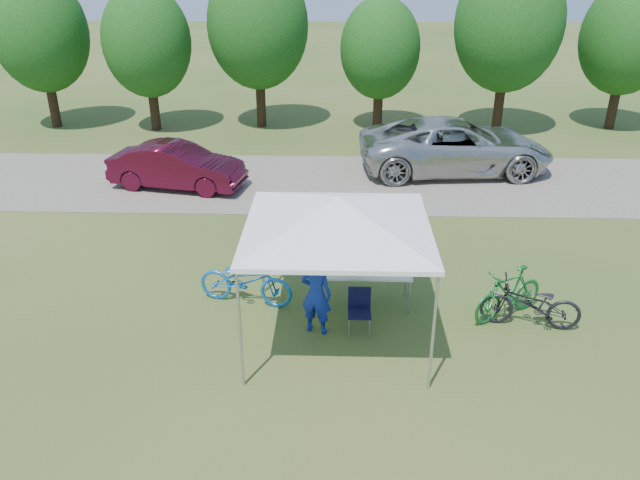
{
  "coord_description": "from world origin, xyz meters",
  "views": [
    {
      "loc": [
        -0.01,
        -9.61,
        6.53
      ],
      "look_at": [
        -0.36,
        2.0,
        0.96
      ],
      "focal_mm": 35.0,
      "sensor_mm": 36.0,
      "label": 1
    }
  ],
  "objects_px": {
    "cooler": "(352,261)",
    "bike_dark": "(531,304)",
    "cyclist": "(316,294)",
    "bike_green": "(509,293)",
    "sedan": "(177,166)",
    "folding_table": "(364,272)",
    "folding_chair": "(359,306)",
    "bike_blue": "(246,280)",
    "minivan": "(455,146)"
  },
  "relations": [
    {
      "from": "folding_table",
      "to": "sedan",
      "type": "xyz_separation_m",
      "value": [
        -5.18,
        6.36,
        -0.06
      ]
    },
    {
      "from": "bike_dark",
      "to": "folding_chair",
      "type": "bearing_deg",
      "value": -78.25
    },
    {
      "from": "cyclist",
      "to": "folding_table",
      "type": "bearing_deg",
      "value": -114.95
    },
    {
      "from": "cyclist",
      "to": "sedan",
      "type": "bearing_deg",
      "value": -42.93
    },
    {
      "from": "sedan",
      "to": "cooler",
      "type": "bearing_deg",
      "value": -131.24
    },
    {
      "from": "cooler",
      "to": "bike_dark",
      "type": "distance_m",
      "value": 3.41
    },
    {
      "from": "folding_chair",
      "to": "cooler",
      "type": "distance_m",
      "value": 1.01
    },
    {
      "from": "folding_chair",
      "to": "cooler",
      "type": "relative_size",
      "value": 1.64
    },
    {
      "from": "folding_chair",
      "to": "sedan",
      "type": "distance_m",
      "value": 8.86
    },
    {
      "from": "bike_blue",
      "to": "cyclist",
      "type": "bearing_deg",
      "value": -111.83
    },
    {
      "from": "folding_table",
      "to": "sedan",
      "type": "distance_m",
      "value": 8.21
    },
    {
      "from": "folding_table",
      "to": "minivan",
      "type": "xyz_separation_m",
      "value": [
        3.1,
        8.02,
        0.12
      ]
    },
    {
      "from": "folding_table",
      "to": "minivan",
      "type": "height_order",
      "value": "minivan"
    },
    {
      "from": "bike_blue",
      "to": "minivan",
      "type": "height_order",
      "value": "minivan"
    },
    {
      "from": "folding_table",
      "to": "folding_chair",
      "type": "relative_size",
      "value": 2.25
    },
    {
      "from": "cooler",
      "to": "cyclist",
      "type": "distance_m",
      "value": 1.21
    },
    {
      "from": "folding_table",
      "to": "bike_green",
      "type": "height_order",
      "value": "bike_green"
    },
    {
      "from": "cooler",
      "to": "bike_blue",
      "type": "distance_m",
      "value": 2.14
    },
    {
      "from": "bike_blue",
      "to": "minivan",
      "type": "bearing_deg",
      "value": -21.54
    },
    {
      "from": "cooler",
      "to": "minivan",
      "type": "height_order",
      "value": "minivan"
    },
    {
      "from": "minivan",
      "to": "bike_green",
      "type": "bearing_deg",
      "value": 172.8
    },
    {
      "from": "folding_table",
      "to": "folding_chair",
      "type": "distance_m",
      "value": 0.92
    },
    {
      "from": "bike_green",
      "to": "minivan",
      "type": "distance_m",
      "value": 8.42
    },
    {
      "from": "folding_table",
      "to": "bike_green",
      "type": "distance_m",
      "value": 2.78
    },
    {
      "from": "bike_blue",
      "to": "bike_green",
      "type": "height_order",
      "value": "bike_green"
    },
    {
      "from": "cyclist",
      "to": "bike_dark",
      "type": "distance_m",
      "value": 3.99
    },
    {
      "from": "folding_chair",
      "to": "bike_dark",
      "type": "bearing_deg",
      "value": 2.89
    },
    {
      "from": "folding_table",
      "to": "bike_blue",
      "type": "bearing_deg",
      "value": -179.35
    },
    {
      "from": "sedan",
      "to": "bike_blue",
      "type": "bearing_deg",
      "value": -145.01
    },
    {
      "from": "folding_chair",
      "to": "cooler",
      "type": "xyz_separation_m",
      "value": [
        -0.13,
        0.89,
        0.46
      ]
    },
    {
      "from": "cyclist",
      "to": "bike_green",
      "type": "relative_size",
      "value": 0.94
    },
    {
      "from": "cyclist",
      "to": "bike_blue",
      "type": "height_order",
      "value": "cyclist"
    },
    {
      "from": "cyclist",
      "to": "bike_dark",
      "type": "relative_size",
      "value": 0.86
    },
    {
      "from": "cyclist",
      "to": "minivan",
      "type": "bearing_deg",
      "value": -97.04
    },
    {
      "from": "cooler",
      "to": "bike_dark",
      "type": "height_order",
      "value": "cooler"
    },
    {
      "from": "minivan",
      "to": "sedan",
      "type": "xyz_separation_m",
      "value": [
        -8.28,
        -1.66,
        -0.18
      ]
    },
    {
      "from": "bike_dark",
      "to": "minivan",
      "type": "xyz_separation_m",
      "value": [
        0.02,
        8.75,
        0.36
      ]
    },
    {
      "from": "cooler",
      "to": "bike_dark",
      "type": "xyz_separation_m",
      "value": [
        3.3,
        -0.73,
        -0.46
      ]
    },
    {
      "from": "cyclist",
      "to": "minivan",
      "type": "xyz_separation_m",
      "value": [
        3.99,
        9.02,
        0.05
      ]
    },
    {
      "from": "cooler",
      "to": "sedan",
      "type": "relative_size",
      "value": 0.13
    },
    {
      "from": "folding_chair",
      "to": "bike_green",
      "type": "relative_size",
      "value": 0.49
    },
    {
      "from": "bike_blue",
      "to": "sedan",
      "type": "relative_size",
      "value": 0.49
    },
    {
      "from": "folding_table",
      "to": "bike_blue",
      "type": "height_order",
      "value": "bike_blue"
    },
    {
      "from": "bike_dark",
      "to": "sedan",
      "type": "distance_m",
      "value": 10.89
    },
    {
      "from": "bike_blue",
      "to": "minivan",
      "type": "xyz_separation_m",
      "value": [
        5.42,
        8.05,
        0.33
      ]
    },
    {
      "from": "folding_table",
      "to": "cooler",
      "type": "xyz_separation_m",
      "value": [
        -0.23,
        -0.0,
        0.23
      ]
    },
    {
      "from": "cyclist",
      "to": "cooler",
      "type": "bearing_deg",
      "value": -106.86
    },
    {
      "from": "cooler",
      "to": "folding_chair",
      "type": "bearing_deg",
      "value": -81.9
    },
    {
      "from": "cyclist",
      "to": "sedan",
      "type": "relative_size",
      "value": 0.41
    },
    {
      "from": "folding_table",
      "to": "cooler",
      "type": "relative_size",
      "value": 3.69
    }
  ]
}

